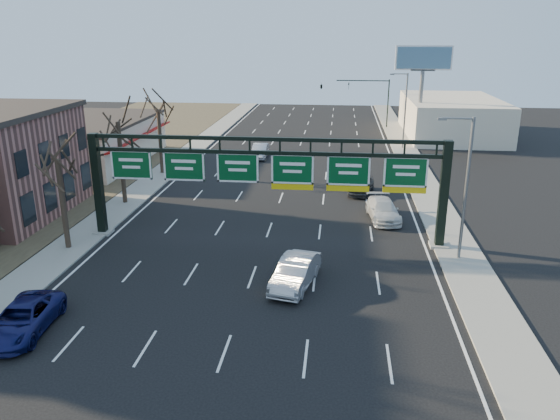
# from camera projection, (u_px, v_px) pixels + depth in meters

# --- Properties ---
(ground) EXTENTS (160.00, 160.00, 0.00)m
(ground) POSITION_uv_depth(u_px,v_px,m) (246.00, 292.00, 30.19)
(ground) COLOR black
(ground) RESTS_ON ground
(sidewalk_left) EXTENTS (3.00, 120.00, 0.12)m
(sidewalk_left) POSITION_uv_depth(u_px,v_px,m) (146.00, 186.00, 50.36)
(sidewalk_left) COLOR gray
(sidewalk_left) RESTS_ON ground
(sidewalk_right) EXTENTS (3.00, 120.00, 0.12)m
(sidewalk_right) POSITION_uv_depth(u_px,v_px,m) (429.00, 195.00, 47.73)
(sidewalk_right) COLOR gray
(sidewalk_right) RESTS_ON ground
(dirt_strip_left) EXTENTS (21.00, 120.00, 0.06)m
(dirt_strip_left) POSITION_uv_depth(u_px,v_px,m) (21.00, 183.00, 51.62)
(dirt_strip_left) COLOR #473D2B
(dirt_strip_left) RESTS_ON ground
(lane_markings) EXTENTS (21.60, 120.00, 0.01)m
(lane_markings) POSITION_uv_depth(u_px,v_px,m) (283.00, 191.00, 49.06)
(lane_markings) COLOR white
(lane_markings) RESTS_ON ground
(sign_gantry) EXTENTS (24.60, 1.20, 7.20)m
(sign_gantry) POSITION_uv_depth(u_px,v_px,m) (267.00, 175.00, 36.27)
(sign_gantry) COLOR black
(sign_gantry) RESTS_ON ground
(cream_strip) EXTENTS (10.90, 18.40, 4.70)m
(cream_strip) POSITION_uv_depth(u_px,v_px,m) (95.00, 141.00, 59.02)
(cream_strip) COLOR beige
(cream_strip) RESTS_ON ground
(building_right_distant) EXTENTS (12.00, 20.00, 5.00)m
(building_right_distant) POSITION_uv_depth(u_px,v_px,m) (451.00, 117.00, 74.54)
(building_right_distant) COLOR beige
(building_right_distant) RESTS_ON ground
(tree_gantry) EXTENTS (3.60, 3.60, 8.48)m
(tree_gantry) POSITION_uv_depth(u_px,v_px,m) (55.00, 143.00, 33.99)
(tree_gantry) COLOR #30261A
(tree_gantry) RESTS_ON sidewalk_left
(tree_mid) EXTENTS (3.60, 3.60, 9.24)m
(tree_mid) POSITION_uv_depth(u_px,v_px,m) (117.00, 109.00, 43.19)
(tree_mid) COLOR #30261A
(tree_mid) RESTS_ON sidewalk_left
(tree_far) EXTENTS (3.60, 3.60, 8.86)m
(tree_far) POSITION_uv_depth(u_px,v_px,m) (157.00, 99.00, 52.74)
(tree_far) COLOR #30261A
(tree_far) RESTS_ON sidewalk_left
(streetlight_near) EXTENTS (2.15, 0.22, 9.00)m
(streetlight_near) POSITION_uv_depth(u_px,v_px,m) (465.00, 182.00, 32.98)
(streetlight_near) COLOR slate
(streetlight_near) RESTS_ON sidewalk_right
(streetlight_far) EXTENTS (2.15, 0.22, 9.00)m
(streetlight_far) POSITION_uv_depth(u_px,v_px,m) (404.00, 107.00, 65.06)
(streetlight_far) COLOR slate
(streetlight_far) RESTS_ON sidewalk_right
(billboard_right) EXTENTS (7.00, 0.50, 12.00)m
(billboard_right) POSITION_uv_depth(u_px,v_px,m) (423.00, 70.00, 68.26)
(billboard_right) COLOR slate
(billboard_right) RESTS_ON ground
(traffic_signal_mast) EXTENTS (10.16, 0.54, 7.00)m
(traffic_signal_mast) POSITION_uv_depth(u_px,v_px,m) (346.00, 90.00, 79.79)
(traffic_signal_mast) COLOR black
(traffic_signal_mast) RESTS_ON ground
(car_blue_suv) EXTENTS (2.77, 5.39, 1.45)m
(car_blue_suv) POSITION_uv_depth(u_px,v_px,m) (22.00, 319.00, 25.99)
(car_blue_suv) COLOR #12154F
(car_blue_suv) RESTS_ON ground
(car_silver_sedan) EXTENTS (2.77, 5.28, 1.66)m
(car_silver_sedan) POSITION_uv_depth(u_px,v_px,m) (295.00, 272.00, 30.72)
(car_silver_sedan) COLOR #A3A2A7
(car_silver_sedan) RESTS_ON ground
(car_white_wagon) EXTENTS (2.69, 5.38, 1.50)m
(car_white_wagon) POSITION_uv_depth(u_px,v_px,m) (383.00, 210.00, 41.61)
(car_white_wagon) COLOR silver
(car_white_wagon) RESTS_ON ground
(car_grey_far) EXTENTS (2.70, 4.77, 1.53)m
(car_grey_far) POSITION_uv_depth(u_px,v_px,m) (361.00, 185.00, 48.27)
(car_grey_far) COLOR #3A3B3E
(car_grey_far) RESTS_ON ground
(car_silver_distant) EXTENTS (1.64, 4.67, 1.54)m
(car_silver_distant) POSITION_uv_depth(u_px,v_px,m) (260.00, 151.00, 61.75)
(car_silver_distant) COLOR #B9B8BD
(car_silver_distant) RESTS_ON ground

